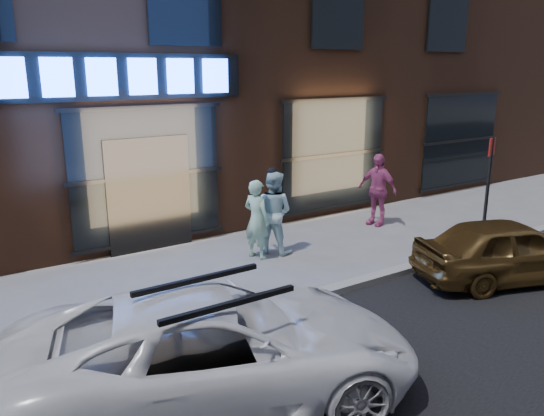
{
  "coord_description": "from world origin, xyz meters",
  "views": [
    {
      "loc": [
        -3.75,
        -6.5,
        3.77
      ],
      "look_at": [
        1.55,
        1.6,
        1.2
      ],
      "focal_mm": 35.0,
      "sensor_mm": 36.0,
      "label": 1
    }
  ],
  "objects": [
    {
      "name": "building_east",
      "position": [
        22.0,
        9.0,
        6.0
      ],
      "size": [
        14.0,
        10.0,
        12.0
      ],
      "primitive_type": "cube",
      "color": "#47382D",
      "rests_on": "ground"
    },
    {
      "name": "white_suv",
      "position": [
        -1.31,
        -1.58,
        0.66
      ],
      "size": [
        5.17,
        3.49,
        1.32
      ],
      "primitive_type": "imported",
      "rotation": [
        0.0,
        0.0,
        1.27
      ],
      "color": "white",
      "rests_on": "ground"
    },
    {
      "name": "ground",
      "position": [
        0.0,
        0.0,
        0.0
      ],
      "size": [
        90.0,
        90.0,
        0.0
      ],
      "primitive_type": "plane",
      "color": "slate",
      "rests_on": "ground"
    },
    {
      "name": "man_bowtie",
      "position": [
        1.6,
        2.24,
        0.81
      ],
      "size": [
        0.56,
        0.69,
        1.63
      ],
      "primitive_type": "imported",
      "rotation": [
        0.0,
        0.0,
        1.9
      ],
      "color": "#BBF6D6",
      "rests_on": "ground"
    },
    {
      "name": "man_cap",
      "position": [
        2.07,
        2.35,
        0.87
      ],
      "size": [
        1.0,
        1.06,
        1.74
      ],
      "primitive_type": "imported",
      "rotation": [
        0.0,
        0.0,
        2.12
      ],
      "color": "white",
      "rests_on": "ground"
    },
    {
      "name": "gold_sedan",
      "position": [
        4.79,
        -1.28,
        0.59
      ],
      "size": [
        3.71,
        2.46,
        1.17
      ],
      "primitive_type": "imported",
      "rotation": [
        0.0,
        0.0,
        1.23
      ],
      "color": "brown",
      "rests_on": "ground"
    },
    {
      "name": "curb",
      "position": [
        0.0,
        0.0,
        0.06
      ],
      "size": [
        60.0,
        0.25,
        0.12
      ],
      "primitive_type": "cube",
      "color": "gray",
      "rests_on": "ground"
    },
    {
      "name": "storefront_building",
      "position": [
        -0.0,
        7.99,
        5.15
      ],
      "size": [
        30.2,
        8.28,
        10.3
      ],
      "color": "#54301E",
      "rests_on": "ground"
    },
    {
      "name": "sign_post",
      "position": [
        6.25,
        0.28,
        1.43
      ],
      "size": [
        0.36,
        0.16,
        2.36
      ],
      "rotation": [
        0.0,
        0.0,
        0.34
      ],
      "color": "#262628",
      "rests_on": "ground"
    },
    {
      "name": "passerby",
      "position": [
        5.32,
        2.65,
        0.89
      ],
      "size": [
        0.67,
        1.11,
        1.77
      ],
      "primitive_type": "imported",
      "rotation": [
        0.0,
        0.0,
        -1.32
      ],
      "color": "#C24F89",
      "rests_on": "ground"
    }
  ]
}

